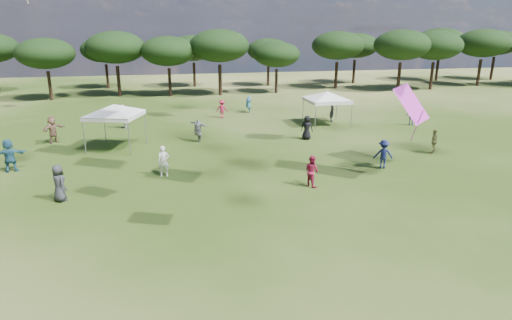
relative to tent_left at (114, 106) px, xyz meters
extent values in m
cylinder|color=black|center=(-9.05, 22.41, -1.25)|extent=(0.36, 0.36, 3.14)
ellipsoid|color=black|center=(-9.05, 22.41, 2.21)|extent=(6.11, 6.11, 3.29)
cylinder|color=black|center=(-1.93, 23.92, -1.09)|extent=(0.40, 0.40, 3.46)
ellipsoid|color=black|center=(-1.93, 23.92, 2.72)|extent=(6.73, 6.73, 3.63)
cylinder|color=black|center=(3.88, 22.74, -1.22)|extent=(0.37, 0.37, 3.21)
ellipsoid|color=black|center=(3.88, 22.74, 2.31)|extent=(6.24, 6.24, 3.36)
cylinder|color=black|center=(9.72, 22.28, -1.04)|extent=(0.41, 0.41, 3.56)
ellipsoid|color=black|center=(9.72, 22.28, 2.87)|extent=(6.91, 6.91, 3.73)
cylinder|color=black|center=(16.66, 22.62, -1.38)|extent=(0.33, 0.33, 2.88)
ellipsoid|color=black|center=(16.66, 22.62, 1.79)|extent=(5.60, 5.60, 3.02)
cylinder|color=black|center=(25.42, 25.08, -1.10)|extent=(0.39, 0.39, 3.44)
ellipsoid|color=black|center=(25.42, 25.08, 2.69)|extent=(6.69, 6.69, 3.60)
cylinder|color=black|center=(32.23, 21.16, -1.05)|extent=(0.40, 0.40, 3.53)
ellipsoid|color=black|center=(32.23, 21.16, 2.83)|extent=(6.86, 6.86, 3.70)
cylinder|color=black|center=(37.11, 21.57, -1.09)|extent=(0.40, 0.40, 3.47)
ellipsoid|color=black|center=(37.11, 21.57, 2.73)|extent=(6.74, 6.74, 3.63)
cylinder|color=black|center=(45.68, 23.57, -1.04)|extent=(0.41, 0.41, 3.57)
ellipsoid|color=black|center=(45.68, 23.57, 2.89)|extent=(6.94, 6.94, 3.74)
cylinder|color=black|center=(-4.06, 31.42, -1.26)|extent=(0.36, 0.36, 3.11)
ellipsoid|color=black|center=(-4.06, 31.42, 2.16)|extent=(6.05, 6.05, 3.26)
cylinder|color=black|center=(7.29, 30.63, -1.22)|extent=(0.37, 0.37, 3.20)
ellipsoid|color=black|center=(7.29, 30.63, 2.30)|extent=(6.21, 6.21, 3.35)
cylinder|color=black|center=(17.29, 29.45, -1.33)|extent=(0.34, 0.34, 2.99)
ellipsoid|color=black|center=(17.29, 29.45, 1.97)|extent=(5.81, 5.81, 3.13)
cylinder|color=black|center=(30.08, 29.85, -1.17)|extent=(0.38, 0.38, 3.31)
ellipsoid|color=black|center=(30.08, 29.85, 2.48)|extent=(6.43, 6.43, 3.47)
cylinder|color=black|center=(43.77, 30.23, -1.00)|extent=(0.42, 0.42, 3.64)
ellipsoid|color=black|center=(43.77, 30.23, 3.00)|extent=(7.06, 7.06, 3.81)
cylinder|color=black|center=(52.86, 29.62, -1.09)|extent=(0.40, 0.40, 3.46)
ellipsoid|color=black|center=(52.86, 29.62, 2.71)|extent=(6.72, 6.72, 3.62)
cylinder|color=gray|center=(-1.83, -0.94, -1.69)|extent=(0.06, 0.06, 2.27)
cylinder|color=gray|center=(0.94, -1.83, -1.69)|extent=(0.06, 0.06, 2.27)
cylinder|color=gray|center=(-0.94, 1.83, -1.69)|extent=(0.06, 0.06, 2.27)
cylinder|color=gray|center=(1.83, 0.94, -1.69)|extent=(0.06, 0.06, 2.27)
cube|color=white|center=(0.00, 0.00, -0.60)|extent=(3.86, 3.86, 0.25)
pyramid|color=white|center=(0.00, 0.00, 0.13)|extent=(5.94, 5.94, 0.60)
cylinder|color=gray|center=(14.64, 2.73, -1.80)|extent=(0.06, 0.06, 2.03)
cylinder|color=gray|center=(17.67, 2.76, -1.80)|extent=(0.06, 0.06, 2.03)
cylinder|color=gray|center=(14.61, 5.75, -1.80)|extent=(0.06, 0.06, 2.03)
cylinder|color=gray|center=(17.64, 5.78, -1.80)|extent=(0.06, 0.06, 2.03)
cube|color=white|center=(16.14, 4.25, -0.84)|extent=(3.22, 3.22, 0.25)
pyramid|color=white|center=(16.14, 4.25, -0.11)|extent=(6.49, 6.49, 0.60)
imported|color=navy|center=(22.82, 2.46, -2.06)|extent=(0.95, 0.80, 1.52)
imported|color=#303035|center=(17.06, 5.33, -1.94)|extent=(0.65, 0.76, 1.76)
imported|color=brown|center=(-4.43, 2.47, -1.87)|extent=(1.54, 1.73, 1.90)
imported|color=black|center=(12.96, -0.22, -1.96)|extent=(1.00, 0.87, 1.72)
imported|color=#AA1C3E|center=(8.10, 8.71, -2.02)|extent=(1.18, 0.90, 1.61)
imported|color=#9F1A3C|center=(10.19, -9.29, -2.03)|extent=(0.88, 0.96, 1.59)
imported|color=silver|center=(-0.08, 6.06, -1.87)|extent=(0.97, 1.10, 1.90)
imported|color=#2A6080|center=(10.86, 10.66, -2.02)|extent=(1.14, 2.05, 1.61)
imported|color=#171F51|center=(15.07, -7.39, -2.00)|extent=(1.20, 0.91, 1.65)
imported|color=#255570|center=(-5.28, -3.66, -1.90)|extent=(1.79, 0.94, 1.85)
imported|color=#535459|center=(5.36, 0.69, -2.03)|extent=(1.48, 1.94, 1.59)
imported|color=silver|center=(2.98, -6.23, -2.00)|extent=(0.61, 0.40, 1.65)
imported|color=olive|center=(19.70, -5.24, -2.05)|extent=(0.93, 0.88, 1.55)
imported|color=#2C2C31|center=(-1.69, -8.76, -1.95)|extent=(0.97, 1.00, 1.73)
plane|color=#C531B2|center=(15.20, -9.44, 1.18)|extent=(2.60, 2.18, 1.87)
camera|label=1|loc=(3.29, -28.43, 4.74)|focal=30.00mm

